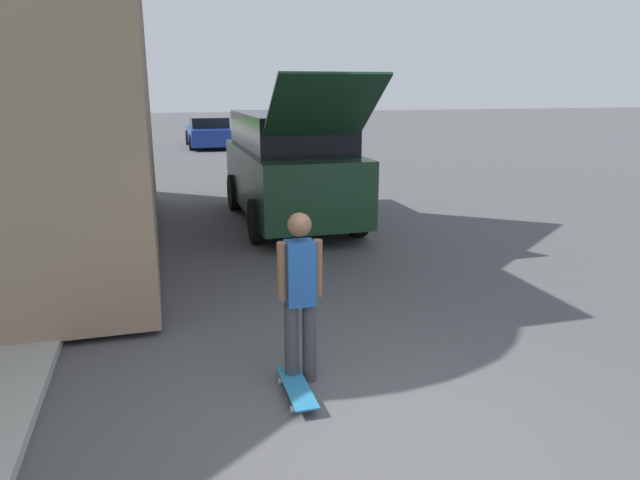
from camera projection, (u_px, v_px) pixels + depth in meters
name	position (u px, v px, depth m)	size (l,w,h in m)	color
ground_plane	(392.00, 441.00, 4.41)	(120.00, 120.00, 0.00)	#49494C
sidewalk	(33.00, 257.00, 9.02)	(1.80, 80.00, 0.10)	#9E9E99
suv_parked	(289.00, 165.00, 11.32)	(2.08, 5.48, 2.86)	#193823
car_down_street	(209.00, 132.00, 25.80)	(1.96, 4.23, 1.35)	navy
skateboarder	(300.00, 292.00, 5.08)	(0.41, 0.21, 1.60)	#38383D
skateboard	(297.00, 387.00, 5.03)	(0.22, 0.80, 0.10)	#236B99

